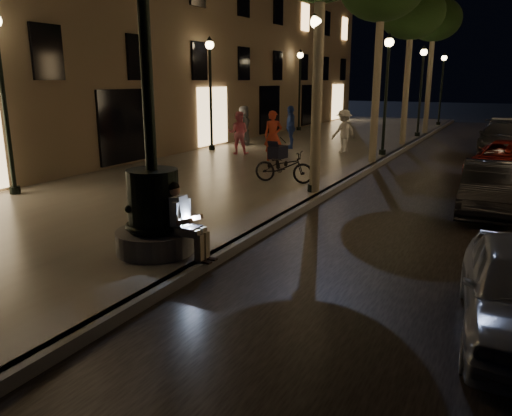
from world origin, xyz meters
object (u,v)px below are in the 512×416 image
Objects in this scene: lamp_left_a at (1,79)px; lamp_left_b at (210,79)px; car_rear at (502,137)px; pedestrian_pink at (239,133)px; fountain_lamppost at (153,197)px; lamp_curb_c at (422,80)px; lamp_curb_d at (442,80)px; bicycle at (284,167)px; car_third at (509,162)px; car_fifth at (505,130)px; pedestrian_white at (344,131)px; tree_third at (412,14)px; tree_far at (434,20)px; seated_man_laptop at (182,218)px; pedestrian_blue at (291,127)px; pedestrian_red at (273,136)px; pedestrian_dark at (244,125)px; lamp_curb_b at (387,79)px; stroller at (278,152)px; car_second at (490,188)px; lamp_left_c at (300,80)px; lamp_curb_a at (316,79)px.

lamp_left_a is 10.00m from lamp_left_b.
pedestrian_pink reaches higher than car_rear.
fountain_lamppost reaches higher than lamp_left_a.
lamp_curb_c is 8.00m from lamp_curb_d.
lamp_curb_c is 15.47m from bicycle.
car_third is 11.94m from car_fifth.
pedestrian_white is at bearing 161.19° from car_third.
tree_third reaches higher than car_fifth.
seated_man_laptop is at bearing -90.40° from tree_far.
tree_third is 3.78× the size of pedestrian_blue.
lamp_curb_d is 19.94m from pedestrian_red.
lamp_curb_b is at bearing -109.31° from pedestrian_dark.
stroller reaches higher than car_fifth.
car_second is at bearing -56.95° from pedestrian_red.
stroller is 7.54m from car_third.
lamp_curb_c is 1.27× the size of car_fifth.
fountain_lamppost is 22.10m from lamp_curb_c.
pedestrian_blue is (-0.83, 3.57, 0.01)m from pedestrian_red.
pedestrian_blue is 1.05× the size of bicycle.
lamp_left_c reaches higher than car_third.
tree_third reaches higher than lamp_left_c.
tree_third is 13.46m from car_second.
lamp_left_c reaches higher than pedestrian_blue.
lamp_left_b is 4.11m from pedestrian_blue.
pedestrian_red reaches higher than pedestrian_pink.
pedestrian_red is at bearing -72.01° from lamp_left_c.
lamp_left_c is at bearing 90.00° from lamp_left_b.
lamp_left_a is (-7.10, -4.00, 0.00)m from lamp_curb_a.
tree_far is 10.50m from lamp_curb_b.
lamp_curb_a is 5.96m from pedestrian_red.
seated_man_laptop is 12.57m from pedestrian_pink.
bicycle is (5.86, 4.80, -2.56)m from lamp_left_a.
pedestrian_pink is (1.71, -0.61, -2.16)m from lamp_left_b.
lamp_curb_d is 1.00× the size of lamp_left_c.
car_fifth is 15.07m from pedestrian_pink.
car_fifth is 2.08× the size of bicycle.
pedestrian_dark is at bearing -124.81° from tree_far.
tree_far reaches higher than stroller.
pedestrian_blue is at bearing -69.93° from lamp_left_c.
fountain_lamppost is 14.16m from lamp_curb_b.
lamp_curb_a is 1.00× the size of lamp_left_a.
car_third is 2.49× the size of pedestrian_red.
car_fifth is at bearing -14.28° from tree_far.
lamp_curb_d reaches higher than car_fifth.
pedestrian_blue is (-4.19, -7.97, -2.08)m from lamp_curb_c.
seated_man_laptop reaches higher than bicycle.
car_second is at bearing -99.80° from bicycle.
lamp_left_a is 9.48m from pedestrian_red.
lamp_left_a is 1.00× the size of lamp_left_c.
tree_far is 12.06m from pedestrian_blue.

